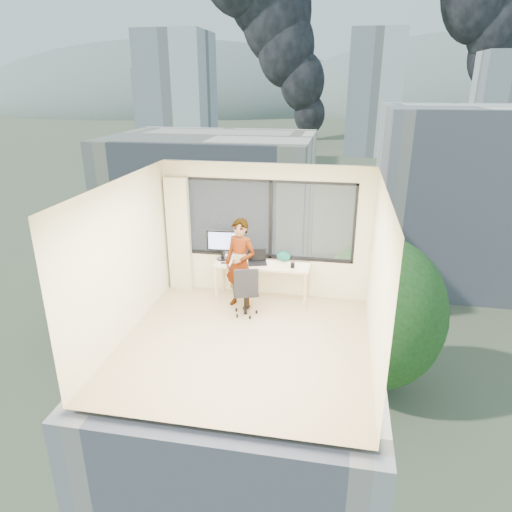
% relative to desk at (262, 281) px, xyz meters
% --- Properties ---
extents(floor, '(4.00, 4.00, 0.01)m').
position_rel_desk_xyz_m(floor, '(0.00, -1.66, -0.38)').
color(floor, tan).
rests_on(floor, ground).
extents(ceiling, '(4.00, 4.00, 0.01)m').
position_rel_desk_xyz_m(ceiling, '(0.00, -1.66, 2.23)').
color(ceiling, white).
rests_on(ceiling, ground).
extents(wall_front, '(4.00, 0.01, 2.60)m').
position_rel_desk_xyz_m(wall_front, '(0.00, -3.66, 0.93)').
color(wall_front, beige).
rests_on(wall_front, ground).
extents(wall_left, '(0.01, 4.00, 2.60)m').
position_rel_desk_xyz_m(wall_left, '(-2.00, -1.66, 0.93)').
color(wall_left, beige).
rests_on(wall_left, ground).
extents(wall_right, '(0.01, 4.00, 2.60)m').
position_rel_desk_xyz_m(wall_right, '(2.00, -1.66, 0.93)').
color(wall_right, beige).
rests_on(wall_right, ground).
extents(window_wall, '(3.30, 0.16, 1.55)m').
position_rel_desk_xyz_m(window_wall, '(0.05, 0.34, 1.15)').
color(window_wall, black).
rests_on(window_wall, ground).
extents(curtain, '(0.45, 0.14, 2.30)m').
position_rel_desk_xyz_m(curtain, '(-1.72, 0.22, 0.77)').
color(curtain, beige).
rests_on(curtain, floor).
extents(desk, '(1.80, 0.60, 0.75)m').
position_rel_desk_xyz_m(desk, '(0.00, 0.00, 0.00)').
color(desk, '#CEBB8A').
rests_on(desk, floor).
extents(chair, '(0.63, 0.63, 0.99)m').
position_rel_desk_xyz_m(chair, '(-0.19, -0.67, 0.12)').
color(chair, black).
rests_on(chair, floor).
extents(person, '(0.72, 0.60, 1.71)m').
position_rel_desk_xyz_m(person, '(-0.35, -0.35, 0.48)').
color(person, '#2D2D33').
rests_on(person, floor).
extents(monitor, '(0.60, 0.16, 0.60)m').
position_rel_desk_xyz_m(monitor, '(-0.80, 0.08, 0.67)').
color(monitor, black).
rests_on(monitor, desk).
extents(game_console, '(0.35, 0.32, 0.07)m').
position_rel_desk_xyz_m(game_console, '(-0.64, 0.26, 0.41)').
color(game_console, white).
rests_on(game_console, desk).
extents(laptop, '(0.43, 0.45, 0.23)m').
position_rel_desk_xyz_m(laptop, '(-0.09, -0.02, 0.49)').
color(laptop, black).
rests_on(laptop, desk).
extents(cellphone, '(0.11, 0.06, 0.01)m').
position_rel_desk_xyz_m(cellphone, '(-0.73, -0.12, 0.38)').
color(cellphone, black).
rests_on(cellphone, desk).
extents(pen_cup, '(0.10, 0.10, 0.10)m').
position_rel_desk_xyz_m(pen_cup, '(0.59, -0.10, 0.42)').
color(pen_cup, black).
rests_on(pen_cup, desk).
extents(handbag, '(0.30, 0.20, 0.21)m').
position_rel_desk_xyz_m(handbag, '(0.38, 0.20, 0.48)').
color(handbag, '#0B4443').
rests_on(handbag, desk).
extents(exterior_ground, '(400.00, 400.00, 0.04)m').
position_rel_desk_xyz_m(exterior_ground, '(0.00, 118.34, -14.38)').
color(exterior_ground, '#515B3D').
rests_on(exterior_ground, ground).
extents(near_bldg_a, '(16.00, 12.00, 14.00)m').
position_rel_desk_xyz_m(near_bldg_a, '(-9.00, 28.34, -7.38)').
color(near_bldg_a, '#F2E9CA').
rests_on(near_bldg_a, exterior_ground).
extents(near_bldg_b, '(14.00, 13.00, 16.00)m').
position_rel_desk_xyz_m(near_bldg_b, '(12.00, 36.34, -6.38)').
color(near_bldg_b, white).
rests_on(near_bldg_b, exterior_ground).
extents(far_tower_a, '(14.00, 14.00, 28.00)m').
position_rel_desk_xyz_m(far_tower_a, '(-35.00, 93.34, -0.38)').
color(far_tower_a, silver).
rests_on(far_tower_a, exterior_ground).
extents(far_tower_b, '(13.00, 13.00, 30.00)m').
position_rel_desk_xyz_m(far_tower_b, '(8.00, 118.34, 0.62)').
color(far_tower_b, silver).
rests_on(far_tower_b, exterior_ground).
extents(far_tower_c, '(15.00, 15.00, 26.00)m').
position_rel_desk_xyz_m(far_tower_c, '(45.00, 138.34, -1.38)').
color(far_tower_c, silver).
rests_on(far_tower_c, exterior_ground).
extents(far_tower_d, '(16.00, 14.00, 22.00)m').
position_rel_desk_xyz_m(far_tower_d, '(-60.00, 148.34, -3.38)').
color(far_tower_d, silver).
rests_on(far_tower_d, exterior_ground).
extents(hill_a, '(288.00, 216.00, 90.00)m').
position_rel_desk_xyz_m(hill_a, '(-120.00, 318.34, -14.38)').
color(hill_a, slate).
rests_on(hill_a, exterior_ground).
extents(hill_b, '(300.00, 220.00, 96.00)m').
position_rel_desk_xyz_m(hill_b, '(100.00, 318.34, -14.38)').
color(hill_b, slate).
rests_on(hill_b, exterior_ground).
extents(tree_a, '(7.00, 7.00, 8.00)m').
position_rel_desk_xyz_m(tree_a, '(-16.00, 20.34, -10.38)').
color(tree_a, '#254717').
rests_on(tree_a, exterior_ground).
extents(tree_b, '(7.60, 7.60, 9.00)m').
position_rel_desk_xyz_m(tree_b, '(4.00, 16.34, -9.88)').
color(tree_b, '#254717').
rests_on(tree_b, exterior_ground).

